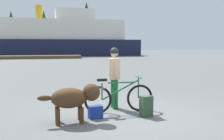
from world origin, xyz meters
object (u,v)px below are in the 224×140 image
object	(u,v)px
person_cyclist	(114,72)
handbag_pannier	(95,112)
backpack	(146,106)
bicycle	(119,98)
dog	(74,98)
ferry_boat	(60,39)

from	to	relation	value
person_cyclist	handbag_pannier	distance (m)	1.38
handbag_pannier	backpack	bearing A→B (deg)	-5.30
backpack	handbag_pannier	bearing A→B (deg)	174.70
bicycle	dog	bearing A→B (deg)	-153.74
ferry_boat	dog	bearing A→B (deg)	-91.88
bicycle	person_cyclist	bearing A→B (deg)	89.40
backpack	bicycle	bearing A→B (deg)	137.45
handbag_pannier	ferry_boat	bearing A→B (deg)	88.88
person_cyclist	dog	world-z (taller)	person_cyclist
dog	backpack	size ratio (longest dim) A/B	2.74
backpack	handbag_pannier	world-z (taller)	backpack
bicycle	ferry_boat	world-z (taller)	ferry_boat
handbag_pannier	dog	bearing A→B (deg)	-159.32
person_cyclist	dog	size ratio (longest dim) A/B	1.20
bicycle	ferry_boat	xyz separation A→B (m)	(0.09, 38.22, 2.47)
dog	ferry_boat	xyz separation A→B (m)	(1.27, 38.81, 2.29)
backpack	ferry_boat	size ratio (longest dim) A/B	0.02
bicycle	backpack	distance (m)	0.75
bicycle	dog	distance (m)	1.33
dog	handbag_pannier	xyz separation A→B (m)	(0.52, 0.19, -0.41)
dog	ferry_boat	world-z (taller)	ferry_boat
handbag_pannier	ferry_boat	distance (m)	38.71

